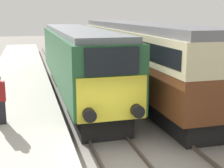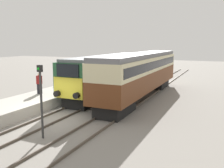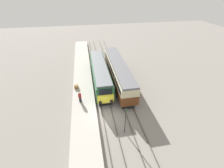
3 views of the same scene
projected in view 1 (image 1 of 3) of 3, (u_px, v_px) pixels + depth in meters
name	position (u px, v px, depth m)	size (l,w,h in m)	color
platform_left	(18.00, 99.00, 15.84)	(3.50, 50.00, 0.81)	#B7B2A8
rails_near_track	(94.00, 118.00, 13.95)	(1.51, 60.00, 0.14)	#4C4238
rails_far_track	(164.00, 112.00, 14.83)	(1.50, 60.00, 0.14)	#4C4238
locomotive	(78.00, 59.00, 17.40)	(2.70, 14.86, 3.85)	black
passenger_carriage	(138.00, 52.00, 17.87)	(2.75, 16.29, 4.14)	black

